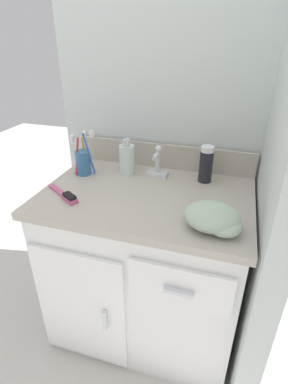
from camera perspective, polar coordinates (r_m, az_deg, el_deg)
The scene contains 10 objects.
ground_plane at distance 1.66m, azimuth 0.31°, elevation -23.28°, with size 6.00×6.00×0.00m, color beige.
wall_back at distance 1.37m, azimuth 4.76°, elevation 19.70°, with size 1.00×0.08×2.20m, color silver.
vanity at distance 1.38m, azimuth 0.25°, elevation -13.36°, with size 0.82×0.58×0.74m.
backsplash at distance 1.39m, azimuth 3.71°, elevation 6.89°, with size 0.82×0.02×0.11m.
sink_faucet at distance 1.30m, azimuth 2.56°, elevation 4.98°, with size 0.09×0.09×0.14m.
toothbrush_cup at distance 1.35m, azimuth -11.51°, elevation 5.78°, with size 0.09×0.09×0.20m.
soap_dispenser at distance 1.33m, azimuth -3.27°, elevation 6.33°, with size 0.07×0.07×0.16m.
shaving_cream_can at distance 1.27m, azimuth 11.72°, elevation 5.18°, with size 0.06×0.06×0.15m.
hairbrush at distance 1.18m, azimuth -14.72°, elevation -0.64°, with size 0.18×0.12×0.03m.
hand_towel at distance 0.97m, azimuth 13.32°, elevation -4.98°, with size 0.18×0.14×0.09m.
Camera 1 is at (0.30, -0.99, 1.30)m, focal length 28.00 mm.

